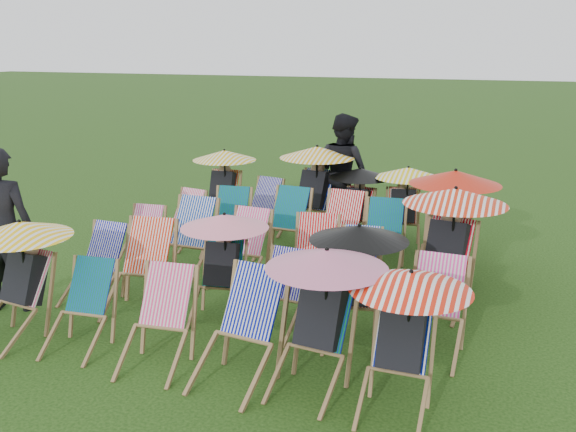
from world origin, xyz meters
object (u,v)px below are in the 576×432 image
(deckchair_0, at_px, (15,278))
(person_left, at_px, (3,230))
(deckchair_5, at_px, (401,340))
(person_rear, at_px, (344,172))
(deckchair_29, at_px, (450,222))

(deckchair_0, distance_m, person_left, 0.89)
(person_left, bearing_deg, deckchair_5, 151.46)
(person_rear, bearing_deg, deckchair_5, 142.87)
(deckchair_0, distance_m, deckchair_29, 6.08)
(deckchair_0, distance_m, deckchair_5, 4.05)
(deckchair_5, distance_m, person_rear, 5.60)
(deckchair_29, bearing_deg, deckchair_5, -84.69)
(deckchair_29, distance_m, person_rear, 1.99)
(person_left, xyz_separation_m, person_rear, (2.77, 4.66, -0.01))
(deckchair_5, relative_size, person_rear, 0.63)
(deckchair_0, xyz_separation_m, person_left, (-0.63, 0.55, 0.31))
(deckchair_5, distance_m, deckchair_29, 4.67)
(person_left, relative_size, person_rear, 1.01)
(person_left, height_order, person_rear, person_left)
(person_rear, bearing_deg, person_left, 92.18)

